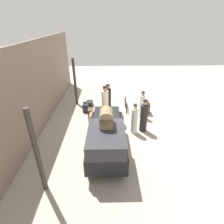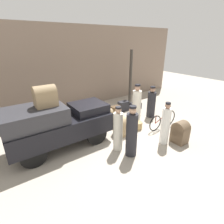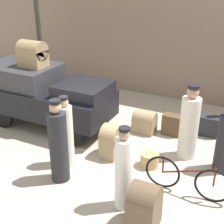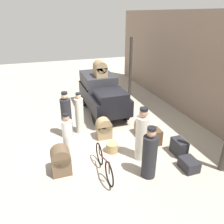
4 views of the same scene
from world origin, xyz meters
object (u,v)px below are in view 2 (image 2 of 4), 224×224
object	(u,v)px
conductor_in_dark_uniform	(165,125)
porter_standing_middle	(137,104)
bicycle	(163,120)
porter_lifting_near_truck	(118,130)
suitcase_tan_flat	(136,106)
trunk_barrel_dark	(180,132)
porter_carrying_trunk	(132,133)
suitcase_small_leather	(106,115)
trunk_large_brown	(121,126)
porter_with_bicycle	(151,103)
trunk_on_truck_roof	(45,96)
truck	(57,123)
wicker_basket	(138,125)
trunk_wicker_pale	(116,111)
trunk_umber_medium	(123,106)

from	to	relation	value
conductor_in_dark_uniform	porter_standing_middle	distance (m)	2.32
bicycle	porter_standing_middle	world-z (taller)	porter_standing_middle
porter_lifting_near_truck	suitcase_tan_flat	xyz separation A→B (m)	(3.33, 2.67, -0.59)
conductor_in_dark_uniform	trunk_barrel_dark	size ratio (longest dim) A/B	1.89
porter_carrying_trunk	conductor_in_dark_uniform	bearing A→B (deg)	-6.40
porter_standing_middle	suitcase_small_leather	xyz separation A→B (m)	(-1.33, 0.69, -0.51)
porter_standing_middle	trunk_large_brown	distance (m)	1.83
suitcase_small_leather	trunk_large_brown	distance (m)	1.51
porter_with_bicycle	porter_standing_middle	bearing A→B (deg)	168.01
suitcase_small_leather	trunk_on_truck_roof	distance (m)	3.49
truck	porter_carrying_trunk	world-z (taller)	porter_carrying_trunk
trunk_large_brown	bicycle	bearing A→B (deg)	-16.81
wicker_basket	trunk_barrel_dark	size ratio (longest dim) A/B	0.47
conductor_in_dark_uniform	trunk_on_truck_roof	bearing A→B (deg)	149.96
truck	porter_lifting_near_truck	xyz separation A→B (m)	(1.68, -1.41, -0.19)
conductor_in_dark_uniform	porter_standing_middle	bearing A→B (deg)	74.56
porter_lifting_near_truck	conductor_in_dark_uniform	bearing A→B (deg)	-21.99
trunk_wicker_pale	trunk_on_truck_roof	distance (m)	4.14
wicker_basket	porter_with_bicycle	world-z (taller)	porter_with_bicycle
porter_lifting_near_truck	trunk_umber_medium	distance (m)	3.85
trunk_on_truck_roof	porter_lifting_near_truck	bearing A→B (deg)	-36.21
bicycle	suitcase_tan_flat	world-z (taller)	bicycle
wicker_basket	trunk_wicker_pale	bearing A→B (deg)	89.95
porter_with_bicycle	porter_lifting_near_truck	distance (m)	3.46
trunk_umber_medium	trunk_barrel_dark	world-z (taller)	trunk_barrel_dark
truck	trunk_on_truck_roof	bearing A→B (deg)	180.00
porter_carrying_trunk	trunk_umber_medium	size ratio (longest dim) A/B	3.08
wicker_basket	truck	bearing A→B (deg)	169.08
truck	porter_with_bicycle	world-z (taller)	truck
porter_standing_middle	suitcase_tan_flat	world-z (taller)	porter_standing_middle
porter_carrying_trunk	trunk_on_truck_roof	size ratio (longest dim) A/B	2.58
porter_lifting_near_truck	trunk_on_truck_roof	world-z (taller)	trunk_on_truck_roof
trunk_umber_medium	conductor_in_dark_uniform	bearing A→B (deg)	-103.50
porter_with_bicycle	trunk_barrel_dark	size ratio (longest dim) A/B	1.82
bicycle	trunk_barrel_dark	xyz separation A→B (m)	(-0.43, -1.18, 0.08)
porter_carrying_trunk	suitcase_tan_flat	world-z (taller)	porter_carrying_trunk
trunk_wicker_pale	bicycle	bearing A→B (deg)	-66.60
porter_carrying_trunk	trunk_on_truck_roof	bearing A→B (deg)	137.49
truck	porter_lifting_near_truck	size ratio (longest dim) A/B	2.19
trunk_umber_medium	trunk_barrel_dark	bearing A→B (deg)	-94.67
porter_with_bicycle	porter_lifting_near_truck	world-z (taller)	porter_lifting_near_truck
porter_carrying_trunk	trunk_wicker_pale	size ratio (longest dim) A/B	3.18
porter_with_bicycle	trunk_barrel_dark	world-z (taller)	porter_with_bicycle
wicker_basket	trunk_large_brown	xyz separation A→B (m)	(-0.97, 0.00, 0.24)
bicycle	porter_standing_middle	size ratio (longest dim) A/B	0.95
wicker_basket	trunk_barrel_dark	bearing A→B (deg)	-72.93
wicker_basket	porter_with_bicycle	xyz separation A→B (m)	(1.48, 0.61, 0.56)
suitcase_small_leather	trunk_barrel_dark	bearing A→B (deg)	-69.09
wicker_basket	porter_lifting_near_truck	world-z (taller)	porter_lifting_near_truck
wicker_basket	trunk_barrel_dark	xyz separation A→B (m)	(0.54, -1.77, 0.28)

